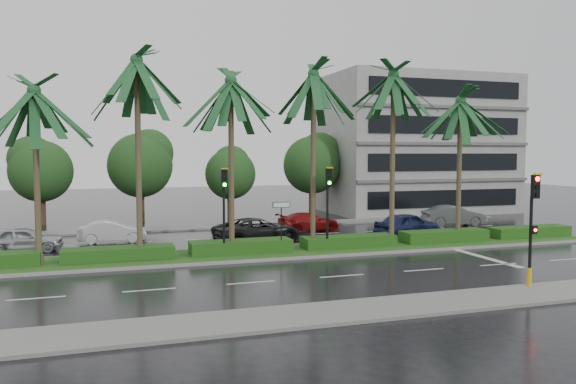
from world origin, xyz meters
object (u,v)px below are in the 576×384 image
object	(u,v)px
car_silver	(24,239)
car_grey	(454,216)
car_white	(112,231)
car_blue	(408,225)
street_sign	(281,214)
car_darkgrey	(258,230)
signal_near	(533,225)
car_red	(309,222)
signal_median_left	(224,199)

from	to	relation	value
car_silver	car_grey	size ratio (longest dim) A/B	0.88
car_white	car_blue	distance (m)	17.93
street_sign	car_darkgrey	bearing A→B (deg)	91.37
signal_near	car_darkgrey	size ratio (longest dim) A/B	0.83
car_darkgrey	car_grey	world-z (taller)	car_grey
street_sign	car_darkgrey	world-z (taller)	street_sign
car_red	car_darkgrey	bearing A→B (deg)	123.62
car_red	signal_near	bearing A→B (deg)	-176.62
street_sign	car_white	distance (m)	10.93
street_sign	car_blue	xyz separation A→B (m)	(9.35, 3.52, -1.36)
signal_median_left	car_darkgrey	distance (m)	5.84
street_sign	car_darkgrey	xyz separation A→B (m)	(-0.10, 4.36, -1.40)
car_red	car_white	bearing A→B (deg)	89.13
car_darkgrey	car_white	bearing A→B (deg)	59.31
car_darkgrey	car_silver	bearing A→B (deg)	74.12
car_red	car_blue	world-z (taller)	car_blue
street_sign	signal_near	bearing A→B (deg)	-54.66
car_red	car_grey	xyz separation A→B (m)	(10.88, -0.68, 0.11)
signal_near	car_silver	world-z (taller)	signal_near
street_sign	car_white	size ratio (longest dim) A/B	0.67
signal_median_left	car_white	distance (m)	9.23
car_white	signal_median_left	bearing A→B (deg)	-143.11
signal_near	car_silver	size ratio (longest dim) A/B	1.11
car_red	car_grey	bearing A→B (deg)	-98.49
car_silver	signal_near	bearing A→B (deg)	-124.39
car_silver	car_darkgrey	bearing A→B (deg)	-90.65
car_grey	car_darkgrey	bearing A→B (deg)	110.21
car_red	car_grey	distance (m)	10.90
street_sign	car_red	xyz separation A→B (m)	(4.40, 7.94, -1.50)
signal_median_left	car_silver	bearing A→B (deg)	151.32
car_white	car_silver	bearing A→B (deg)	114.07
street_sign	car_blue	world-z (taller)	street_sign
car_darkgrey	car_red	bearing A→B (deg)	-63.79
signal_near	car_darkgrey	world-z (taller)	signal_near
car_white	car_darkgrey	xyz separation A→B (m)	(8.12, -2.69, 0.09)
signal_near	car_darkgrey	xyz separation A→B (m)	(-7.10, 14.23, -1.78)
signal_near	street_sign	world-z (taller)	signal_near
car_silver	car_blue	distance (m)	22.13
signal_median_left	car_blue	xyz separation A→B (m)	(12.35, 3.70, -2.23)
signal_median_left	car_blue	size ratio (longest dim) A/B	0.97
signal_near	car_red	bearing A→B (deg)	98.32
street_sign	car_red	world-z (taller)	street_sign
signal_near	car_silver	xyz separation A→B (m)	(-19.72, 15.01, -1.84)
signal_near	car_grey	size ratio (longest dim) A/B	0.98
car_white	car_blue	world-z (taller)	car_blue
car_white	car_blue	xyz separation A→B (m)	(17.57, -3.53, 0.13)
car_red	car_blue	size ratio (longest dim) A/B	0.95
car_silver	car_grey	world-z (taller)	car_grey
signal_median_left	car_red	xyz separation A→B (m)	(7.40, 8.13, -2.37)
car_darkgrey	car_red	xyz separation A→B (m)	(4.50, 3.59, -0.10)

